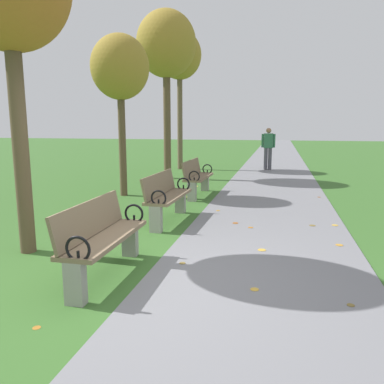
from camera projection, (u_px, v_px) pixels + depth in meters
The scene contains 10 objects.
ground_plane at pixel (143, 280), 4.45m from camera, with size 80.00×80.00×0.00m, color #386628.
paved_walkway at pixel (276, 156), 21.44m from camera, with size 2.68×44.00×0.02m, color slate.
park_bench_1 at pixel (102, 237), 4.49m from camera, with size 0.48×1.60×0.90m.
park_bench_2 at pixel (166, 196), 7.04m from camera, with size 0.51×1.61×0.90m.
park_bench_3 at pixel (197, 177), 9.62m from camera, with size 0.50×1.61×0.90m.
tree_2 at pixel (120, 69), 9.19m from camera, with size 1.41×1.41×3.91m.
tree_3 at pixel (166, 46), 12.07m from camera, with size 1.89×1.89×5.33m.
tree_4 at pixel (180, 57), 14.70m from camera, with size 1.68×1.68×5.33m.
pedestrian_walking at pixel (268, 146), 14.87m from camera, with size 0.53×0.24×1.62m.
scattered_leaves at pixel (214, 223), 6.91m from camera, with size 5.13×8.57×0.02m.
Camera 1 is at (1.49, -3.98, 1.79)m, focal length 35.79 mm.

